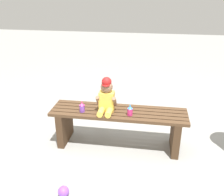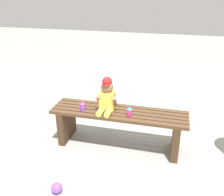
# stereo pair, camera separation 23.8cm
# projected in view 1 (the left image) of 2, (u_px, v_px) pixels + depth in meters

# --- Properties ---
(ground_plane) EXTENTS (16.00, 16.00, 0.00)m
(ground_plane) POSITION_uv_depth(u_px,v_px,m) (118.00, 144.00, 3.12)
(ground_plane) COLOR #999993
(park_bench) EXTENTS (1.57, 0.40, 0.46)m
(park_bench) POSITION_uv_depth(u_px,v_px,m) (118.00, 122.00, 3.00)
(park_bench) COLOR #513823
(park_bench) RESTS_ON ground_plane
(child_figure) EXTENTS (0.23, 0.27, 0.40)m
(child_figure) POSITION_uv_depth(u_px,v_px,m) (106.00, 97.00, 2.87)
(child_figure) COLOR #F2C64C
(child_figure) RESTS_ON park_bench
(sippy_cup_left) EXTENTS (0.06, 0.06, 0.12)m
(sippy_cup_left) POSITION_uv_depth(u_px,v_px,m) (82.00, 107.00, 2.90)
(sippy_cup_left) COLOR #8C4CCC
(sippy_cup_left) RESTS_ON park_bench
(sippy_cup_right) EXTENTS (0.06, 0.06, 0.12)m
(sippy_cup_right) POSITION_uv_depth(u_px,v_px,m) (130.00, 111.00, 2.82)
(sippy_cup_right) COLOR #E5337F
(sippy_cup_right) RESTS_ON park_bench
(toy_ball) EXTENTS (0.10, 0.10, 0.10)m
(toy_ball) POSITION_uv_depth(u_px,v_px,m) (63.00, 191.00, 2.34)
(toy_ball) COLOR #8C4CCC
(toy_ball) RESTS_ON ground_plane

